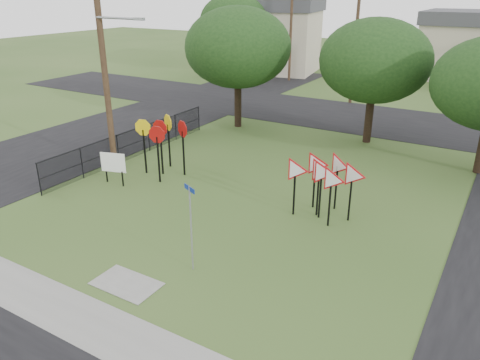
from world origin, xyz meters
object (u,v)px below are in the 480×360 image
Objects in this scene: stop_sign_cluster at (162,134)px; yield_sign_cluster at (324,173)px; street_name_sign at (191,223)px; info_board at (113,164)px.

stop_sign_cluster reaches higher than yield_sign_cluster.
street_name_sign is 5.96m from yield_sign_cluster.
street_name_sign reaches higher than yield_sign_cluster.
street_name_sign is at bearing -110.24° from yield_sign_cluster.
street_name_sign is at bearing -44.73° from stop_sign_cluster.
stop_sign_cluster reaches higher than info_board.
stop_sign_cluster is (-5.96, 5.90, 0.31)m from street_name_sign.
info_board is (-1.12, -2.13, -0.97)m from stop_sign_cluster.
street_name_sign is at bearing -28.08° from info_board.
yield_sign_cluster is at bearing 69.76° from street_name_sign.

